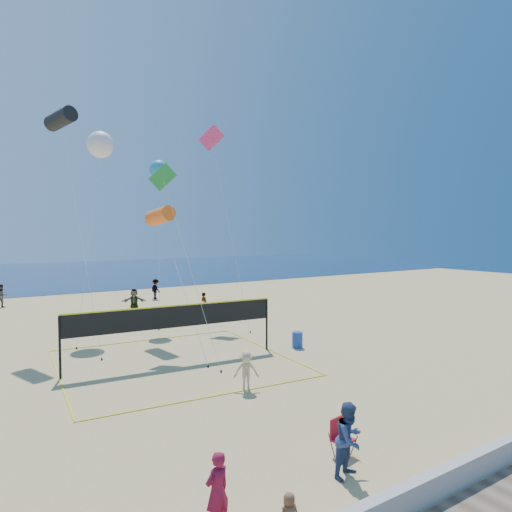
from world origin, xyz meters
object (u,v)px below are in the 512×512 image
trash_barrel (297,340)px  woman (217,491)px  volleyball_net (175,323)px  camp_chair (340,434)px

trash_barrel → woman: bearing=-134.6°
volleyball_net → trash_barrel: bearing=-4.0°
woman → volleyball_net: 12.10m
woman → trash_barrel: size_ratio=1.96×
trash_barrel → volleyball_net: (-6.34, 0.95, 1.42)m
trash_barrel → volleyball_net: volleyball_net is taller
trash_barrel → volleyball_net: size_ratio=0.08×
woman → volleyball_net: (3.95, 11.39, 1.03)m
camp_chair → volleyball_net: (-0.25, 10.46, 1.27)m
camp_chair → trash_barrel: 11.29m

